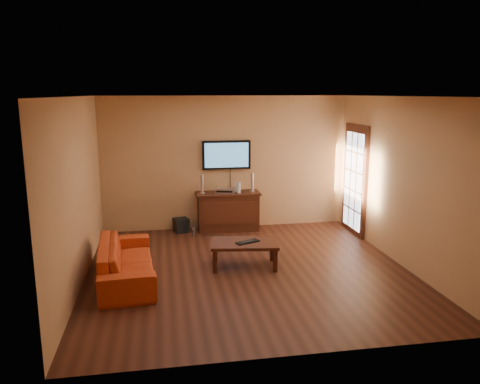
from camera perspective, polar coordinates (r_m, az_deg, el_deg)
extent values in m
plane|color=#34180E|center=(7.50, 1.02, -9.51)|extent=(5.00, 5.00, 0.00)
plane|color=tan|center=(9.55, -1.74, 3.55)|extent=(5.00, 0.00, 5.00)
plane|color=tan|center=(7.10, -19.18, -0.05)|extent=(0.00, 5.00, 5.00)
plane|color=tan|center=(7.97, 19.02, 1.21)|extent=(0.00, 5.00, 5.00)
plane|color=white|center=(6.98, 1.10, 11.58)|extent=(5.00, 5.00, 0.00)
cube|color=#33150B|center=(9.50, 13.82, 1.33)|extent=(0.06, 1.02, 2.22)
cube|color=white|center=(9.49, 13.62, 1.33)|extent=(0.01, 0.79, 1.89)
cube|color=#33150B|center=(9.51, -1.46, -2.49)|extent=(1.21, 0.45, 0.75)
cube|color=black|center=(9.27, -1.25, -2.62)|extent=(1.11, 0.02, 0.45)
cube|color=#33150B|center=(9.42, -1.47, -0.18)|extent=(1.28, 0.49, 0.04)
cube|color=black|center=(9.49, -1.67, 4.54)|extent=(0.99, 0.07, 0.58)
cube|color=#4888BC|center=(9.45, -1.64, 4.51)|extent=(0.89, 0.01, 0.50)
cube|color=#33150B|center=(7.53, 0.54, -6.28)|extent=(1.14, 0.78, 0.05)
cube|color=#33150B|center=(7.35, -3.10, -8.47)|extent=(0.06, 0.06, 0.36)
cube|color=#33150B|center=(7.39, 4.32, -8.37)|extent=(0.06, 0.06, 0.36)
cube|color=#33150B|center=(7.84, -3.03, -7.15)|extent=(0.06, 0.06, 0.36)
cube|color=#33150B|center=(7.88, 3.91, -7.07)|extent=(0.06, 0.06, 0.36)
imported|color=#B93914|center=(7.23, -13.72, -7.44)|extent=(0.72, 2.01, 0.77)
cylinder|color=silver|center=(9.35, -4.62, -0.13)|extent=(0.10, 0.10, 0.02)
cylinder|color=silver|center=(9.31, -4.64, 1.01)|extent=(0.06, 0.06, 0.36)
cylinder|color=silver|center=(9.51, 1.49, 0.11)|extent=(0.11, 0.11, 0.02)
cylinder|color=silver|center=(9.47, 1.50, 1.25)|extent=(0.06, 0.06, 0.37)
cube|color=silver|center=(9.41, -1.78, 0.21)|extent=(0.44, 0.37, 0.09)
cube|color=white|center=(9.38, -0.24, 0.56)|extent=(0.09, 0.16, 0.21)
cube|color=black|center=(9.52, -7.18, -4.02)|extent=(0.34, 0.34, 0.28)
cylinder|color=white|center=(9.23, -5.63, -4.86)|extent=(0.06, 0.06, 0.17)
sphere|color=white|center=(9.21, -5.64, -4.34)|extent=(0.03, 0.03, 0.03)
cube|color=black|center=(7.50, 0.92, -6.10)|extent=(0.42, 0.30, 0.02)
cube|color=black|center=(7.49, 0.92, -6.02)|extent=(0.27, 0.20, 0.01)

